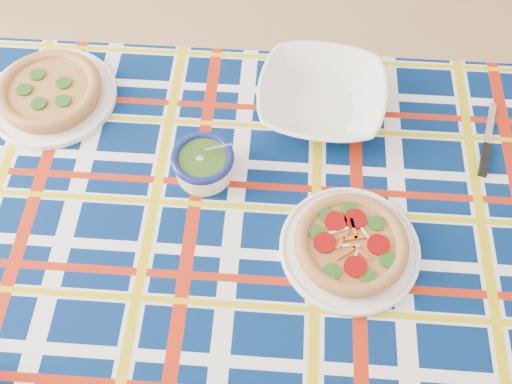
% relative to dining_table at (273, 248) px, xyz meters
% --- Properties ---
extents(floor, '(4.00, 4.00, 0.00)m').
position_rel_dining_table_xyz_m(floor, '(-0.47, 0.42, -0.67)').
color(floor, '#98774E').
rests_on(floor, ground).
extents(dining_table, '(1.64, 1.09, 0.74)m').
position_rel_dining_table_xyz_m(dining_table, '(0.00, 0.00, 0.00)').
color(dining_table, brown).
rests_on(dining_table, floor).
extents(tablecloth, '(1.67, 1.13, 0.10)m').
position_rel_dining_table_xyz_m(tablecloth, '(-0.00, -0.00, 0.02)').
color(tablecloth, '#041D4F').
rests_on(tablecloth, dining_table).
extents(main_focaccia_plate, '(0.31, 0.31, 0.06)m').
position_rel_dining_table_xyz_m(main_focaccia_plate, '(0.15, -0.02, 0.10)').
color(main_focaccia_plate, '#A36D3A').
rests_on(main_focaccia_plate, tablecloth).
extents(pesto_bowl, '(0.14, 0.14, 0.08)m').
position_rel_dining_table_xyz_m(pesto_bowl, '(-0.17, 0.12, 0.12)').
color(pesto_bowl, '#1D3C10').
rests_on(pesto_bowl, tablecloth).
extents(serving_bowl, '(0.30, 0.30, 0.07)m').
position_rel_dining_table_xyz_m(serving_bowl, '(0.06, 0.33, 0.11)').
color(serving_bowl, white).
rests_on(serving_bowl, tablecloth).
extents(second_focaccia_plate, '(0.34, 0.34, 0.06)m').
position_rel_dining_table_xyz_m(second_focaccia_plate, '(-0.56, 0.27, 0.10)').
color(second_focaccia_plate, '#A36D3A').
rests_on(second_focaccia_plate, tablecloth).
extents(table_knife, '(0.06, 0.23, 0.01)m').
position_rel_dining_table_xyz_m(table_knife, '(0.45, 0.33, 0.08)').
color(table_knife, silver).
rests_on(table_knife, tablecloth).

